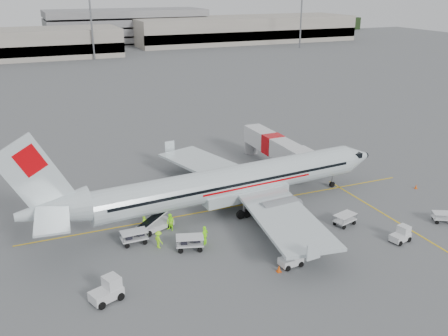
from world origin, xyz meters
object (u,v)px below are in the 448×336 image
(belt_loader, at_px, (155,218))
(tug_mid, at_px, (291,258))
(aircraft, at_px, (233,161))
(tug_fore, at_px, (400,234))
(jet_bridge, at_px, (273,151))
(tug_aft, at_px, (106,290))

(belt_loader, distance_m, tug_mid, 14.09)
(aircraft, distance_m, tug_mid, 13.18)
(tug_fore, bearing_deg, tug_mid, 166.54)
(aircraft, height_order, tug_fore, aircraft)
(aircraft, height_order, jet_bridge, aircraft)
(aircraft, relative_size, tug_mid, 19.97)
(aircraft, bearing_deg, tug_aft, -148.80)
(jet_bridge, distance_m, tug_aft, 33.50)
(jet_bridge, xyz_separation_m, belt_loader, (-19.19, -11.58, -0.83))
(aircraft, relative_size, belt_loader, 8.31)
(aircraft, distance_m, tug_fore, 17.68)
(aircraft, bearing_deg, tug_mid, -94.97)
(tug_fore, xyz_separation_m, tug_mid, (-11.56, 0.29, 0.01))
(tug_fore, xyz_separation_m, tug_aft, (-26.98, 1.44, 0.18))
(belt_loader, height_order, tug_mid, belt_loader)
(aircraft, xyz_separation_m, belt_loader, (-8.94, -1.36, -4.17))
(tug_fore, relative_size, tug_mid, 0.98)
(tug_aft, bearing_deg, belt_loader, 35.40)
(jet_bridge, xyz_separation_m, tug_aft, (-25.77, -21.38, -1.18))
(jet_bridge, height_order, tug_aft, jet_bridge)
(jet_bridge, distance_m, tug_fore, 22.90)
(jet_bridge, relative_size, belt_loader, 3.39)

